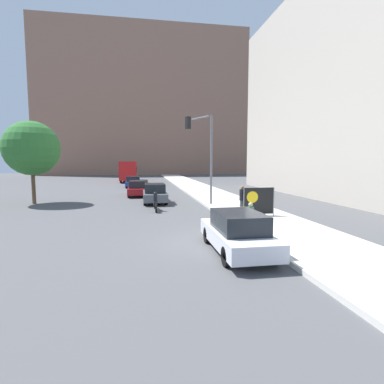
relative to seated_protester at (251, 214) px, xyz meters
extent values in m
plane|color=#4F4F51|center=(-2.11, -2.12, -0.80)|extent=(160.00, 160.00, 0.00)
cube|color=beige|center=(1.54, 12.88, -0.71)|extent=(4.21, 90.00, 0.18)
cube|color=#936B56|center=(-4.11, 66.86, 17.45)|extent=(52.00, 12.00, 36.49)
cube|color=#BCB2A3|center=(14.65, 11.31, 9.10)|extent=(10.00, 32.00, 19.79)
cylinder|color=#474C56|center=(-0.16, -0.13, -0.41)|extent=(0.03, 0.03, 0.41)
cylinder|color=#474C56|center=(0.21, -0.13, -0.41)|extent=(0.03, 0.03, 0.41)
cylinder|color=#474C56|center=(-0.16, 0.24, -0.41)|extent=(0.03, 0.03, 0.41)
cylinder|color=#474C56|center=(0.21, 0.24, -0.41)|extent=(0.03, 0.03, 0.41)
cube|color=navy|center=(0.02, 0.05, -0.20)|extent=(0.40, 0.40, 0.02)
cube|color=navy|center=(0.02, 0.24, 0.00)|extent=(0.40, 0.02, 0.38)
cylinder|color=black|center=(0.02, -0.11, -0.10)|extent=(0.18, 0.42, 0.18)
cylinder|color=black|center=(0.02, -0.32, -0.41)|extent=(0.16, 0.16, 0.41)
cube|color=black|center=(0.02, -0.38, -0.57)|extent=(0.20, 0.28, 0.10)
cylinder|color=#236642|center=(0.02, 0.08, 0.07)|extent=(0.34, 0.34, 0.52)
sphere|color=tan|center=(0.02, 0.08, 0.44)|extent=(0.22, 0.22, 0.22)
cylinder|color=#236642|center=(-0.30, 0.00, 0.15)|extent=(0.45, 0.09, 0.09)
cube|color=yellow|center=(-0.51, 0.00, 0.20)|extent=(0.54, 0.02, 0.32)
cube|color=navy|center=(-0.51, -0.01, 0.20)|extent=(0.41, 0.01, 0.08)
cylinder|color=#424247|center=(0.76, 3.41, -0.21)|extent=(0.28, 0.28, 0.83)
cylinder|color=black|center=(0.76, 3.41, 0.53)|extent=(0.34, 0.34, 0.65)
sphere|color=#936B4C|center=(0.76, 3.41, 0.97)|extent=(0.22, 0.22, 0.22)
cylinder|color=slate|center=(0.61, 2.71, 0.20)|extent=(0.06, 0.06, 1.63)
cylinder|color=slate|center=(2.42, 2.71, 0.20)|extent=(0.06, 0.06, 1.63)
cube|color=black|center=(1.51, 2.71, 0.25)|extent=(1.81, 0.02, 1.53)
cylinder|color=yellow|center=(1.12, 2.69, 0.48)|extent=(0.67, 0.01, 0.67)
cylinder|color=slate|center=(-0.09, 7.92, 2.62)|extent=(0.16, 0.16, 6.47)
cylinder|color=slate|center=(-1.01, 7.51, 5.55)|extent=(0.93, 1.89, 0.11)
cube|color=black|center=(-1.93, 7.09, 5.13)|extent=(0.40, 0.40, 0.84)
sphere|color=green|center=(-1.93, 7.09, 4.85)|extent=(0.18, 0.18, 0.18)
cube|color=silver|center=(-1.73, -3.22, -0.24)|extent=(1.79, 4.53, 0.57)
cube|color=black|center=(-1.73, -3.40, 0.38)|extent=(1.54, 2.36, 0.66)
cylinder|color=black|center=(-2.51, -1.82, -0.48)|extent=(0.22, 0.64, 0.64)
cylinder|color=black|center=(-0.95, -1.82, -0.48)|extent=(0.22, 0.64, 0.64)
cylinder|color=black|center=(-2.51, -4.63, -0.48)|extent=(0.22, 0.64, 0.64)
cylinder|color=black|center=(-0.95, -4.63, -0.48)|extent=(0.22, 0.64, 0.64)
cube|color=#565B60|center=(-4.11, 10.51, -0.23)|extent=(1.82, 4.41, 0.60)
cube|color=black|center=(-4.11, 10.34, 0.41)|extent=(1.56, 2.29, 0.68)
cylinder|color=black|center=(-4.91, 11.88, -0.48)|extent=(0.22, 0.64, 0.64)
cylinder|color=black|center=(-3.31, 11.88, -0.48)|extent=(0.22, 0.64, 0.64)
cylinder|color=black|center=(-4.91, 9.15, -0.48)|extent=(0.22, 0.64, 0.64)
cylinder|color=black|center=(-3.31, 9.15, -0.48)|extent=(0.22, 0.64, 0.64)
cube|color=maroon|center=(-5.54, 15.63, -0.25)|extent=(1.77, 4.36, 0.56)
cube|color=black|center=(-5.54, 15.45, 0.36)|extent=(1.52, 2.27, 0.65)
cylinder|color=black|center=(-6.31, 16.98, -0.48)|extent=(0.22, 0.64, 0.64)
cylinder|color=black|center=(-4.77, 16.98, -0.48)|extent=(0.22, 0.64, 0.64)
cylinder|color=black|center=(-6.31, 14.28, -0.48)|extent=(0.22, 0.64, 0.64)
cylinder|color=black|center=(-4.77, 14.28, -0.48)|extent=(0.22, 0.64, 0.64)
cube|color=navy|center=(-6.19, 25.71, -0.26)|extent=(1.88, 4.67, 0.52)
cube|color=black|center=(-6.19, 25.52, 0.31)|extent=(1.61, 2.43, 0.63)
cylinder|color=black|center=(-7.02, 27.15, -0.48)|extent=(0.22, 0.64, 0.64)
cylinder|color=black|center=(-5.36, 27.15, -0.48)|extent=(0.22, 0.64, 0.64)
cylinder|color=black|center=(-7.02, 24.26, -0.48)|extent=(0.22, 0.64, 0.64)
cylinder|color=black|center=(-5.36, 24.26, -0.48)|extent=(0.22, 0.64, 0.64)
cube|color=red|center=(-7.20, 37.52, 1.08)|extent=(2.54, 10.80, 2.87)
cube|color=black|center=(-7.20, 37.52, 1.25)|extent=(2.56, 10.26, 0.93)
cylinder|color=black|center=(-8.32, 40.87, -0.28)|extent=(0.30, 1.04, 1.04)
cylinder|color=black|center=(-6.08, 40.87, -0.28)|extent=(0.30, 1.04, 1.04)
cylinder|color=black|center=(-8.32, 34.17, -0.28)|extent=(0.30, 1.04, 1.04)
cylinder|color=black|center=(-6.08, 34.17, -0.28)|extent=(0.30, 1.04, 1.04)
cube|color=black|center=(-4.24, 6.59, -0.32)|extent=(0.24, 0.98, 0.32)
cylinder|color=black|center=(-4.24, 6.54, 0.05)|extent=(0.28, 0.28, 0.59)
sphere|color=black|center=(-4.24, 6.54, 0.36)|extent=(0.24, 0.24, 0.24)
cylinder|color=black|center=(-4.24, 7.41, -0.50)|extent=(0.10, 0.60, 0.60)
cylinder|color=black|center=(-4.24, 5.77, -0.50)|extent=(0.10, 0.60, 0.60)
cylinder|color=brown|center=(-13.45, 11.47, 0.63)|extent=(0.28, 0.28, 2.86)
sphere|color=#2D6B2D|center=(-13.45, 11.47, 3.52)|extent=(4.17, 4.17, 4.17)
camera|label=1|loc=(-5.12, -13.48, 2.50)|focal=28.00mm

